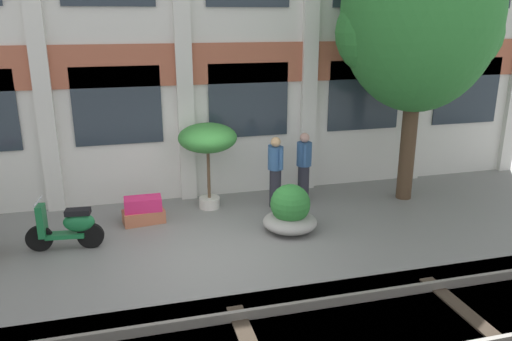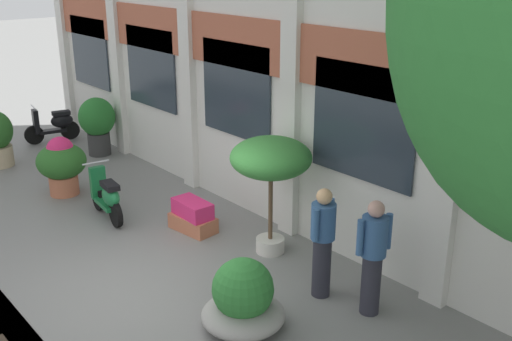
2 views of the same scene
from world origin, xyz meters
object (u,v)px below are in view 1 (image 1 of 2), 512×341
scooter_second_parked (68,227)px  resident_watching_tracks (304,165)px  potted_plant_wide_bowl (290,212)px  potted_plant_terracotta_small (208,141)px  broadleaf_tree (420,17)px  potted_plant_square_trough (143,211)px  resident_by_doorway (275,170)px

scooter_second_parked → resident_watching_tracks: bearing=-159.2°
scooter_second_parked → potted_plant_wide_bowl: bearing=-176.6°
potted_plant_terracotta_small → resident_watching_tracks: (2.17, -0.15, -0.66)m
broadleaf_tree → scooter_second_parked: size_ratio=4.59×
scooter_second_parked → resident_watching_tracks: 5.19m
broadleaf_tree → potted_plant_wide_bowl: broadleaf_tree is taller
potted_plant_square_trough → resident_by_doorway: bearing=3.5°
resident_watching_tracks → resident_by_doorway: bearing=-151.3°
resident_by_doorway → scooter_second_parked: bearing=-2.1°
broadleaf_tree → potted_plant_terracotta_small: (-4.54, 0.56, -2.56)m
broadleaf_tree → potted_plant_square_trough: size_ratio=7.16×
potted_plant_square_trough → resident_by_doorway: size_ratio=0.55×
potted_plant_square_trough → resident_by_doorway: (2.90, 0.18, 0.60)m
potted_plant_wide_bowl → resident_watching_tracks: (0.83, 1.51, 0.48)m
broadleaf_tree → potted_plant_wide_bowl: bearing=-161.1°
resident_watching_tracks → broadleaf_tree: bearing=5.4°
potted_plant_terracotta_small → potted_plant_wide_bowl: size_ratio=1.76×
resident_by_doorway → resident_watching_tracks: 0.75m
scooter_second_parked → resident_watching_tracks: (5.02, 1.26, 0.43)m
scooter_second_parked → resident_by_doorway: size_ratio=0.86×
potted_plant_terracotta_small → resident_by_doorway: size_ratio=1.19×
potted_plant_wide_bowl → resident_watching_tracks: bearing=61.1°
potted_plant_terracotta_small → scooter_second_parked: potted_plant_terracotta_small is taller
scooter_second_parked → resident_by_doorway: (4.28, 1.08, 0.42)m
potted_plant_square_trough → scooter_second_parked: scooter_second_parked is taller
potted_plant_square_trough → resident_watching_tracks: size_ratio=0.55×
potted_plant_wide_bowl → broadleaf_tree: bearing=18.9°
resident_by_doorway → potted_plant_terracotta_small: bearing=-28.9°
broadleaf_tree → resident_by_doorway: bearing=175.7°
resident_by_doorway → resident_watching_tracks: (0.73, 0.18, 0.01)m
potted_plant_terracotta_small → potted_plant_square_trough: size_ratio=2.16×
resident_by_doorway → resident_watching_tracks: resident_watching_tracks is taller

